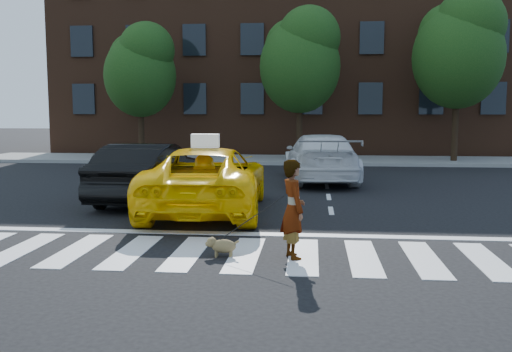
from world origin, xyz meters
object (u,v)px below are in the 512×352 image
Objects in this scene: white_suv at (320,158)px; woman at (293,209)px; tree_mid at (301,56)px; taxi at (207,179)px; tree_right at (459,46)px; tree_left at (141,67)px; dog at (221,245)px; black_sedan at (148,172)px.

white_suv is 3.37× the size of woman.
white_suv is at bearing -82.78° from tree_mid.
tree_mid is at bearing -101.46° from taxi.
woman is (-6.71, -17.14, -4.43)m from tree_right.
tree_left is 18.87m from dog.
white_suv is at bearing -131.88° from tree_right.
woman is 2.86× the size of dog.
tree_left is 1.36× the size of black_sedan.
tree_left is 7.51m from tree_mid.
woman is at bearing 115.13° from taxi.
tree_mid is 4.27× the size of woman.
taxi is (5.57, -12.98, -3.65)m from tree_left.
white_suv reaches higher than dog.
black_sedan is 8.21× the size of dog.
taxi is at bearing 7.80° from woman.
tree_left is at bearing 180.00° from tree_mid.
tree_left reaches higher than dog.
white_suv is (4.69, 4.71, 0.03)m from black_sedan.
woman is at bearing -111.38° from tree_right.
woman reaches higher than black_sedan.
dog is at bearing 74.83° from white_suv.
black_sedan is 2.87× the size of woman.
woman reaches higher than white_suv.
tree_mid is at bearing 180.00° from tree_right.
white_suv is at bearing 80.59° from dog.
tree_mid is 12.21× the size of dog.
dog is (2.91, -5.61, -0.59)m from black_sedan.
tree_mid reaches higher than taxi.
tree_left reaches higher than white_suv.
taxi reaches higher than black_sedan.
tree_mid reaches higher than dog.
tree_right reaches higher than tree_mid.
white_suv is at bearing -39.27° from tree_left.
tree_left is at bearing 180.00° from tree_right.
dog is (6.58, -17.17, -4.25)m from tree_left.
tree_mid is 7.01m from tree_right.
tree_mid is 0.92× the size of tree_right.
dog is (1.01, -4.19, -0.59)m from taxi.
tree_mid reaches higher than tree_left.
tree_mid is at bearing -19.34° from woman.
woman is at bearing -65.56° from tree_left.
tree_mid is 1.49× the size of black_sedan.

